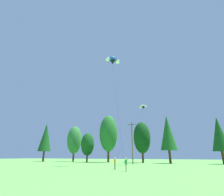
{
  "coord_description": "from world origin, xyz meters",
  "views": [
    {
      "loc": [
        9.45,
        1.15,
        1.87
      ],
      "look_at": [
        0.43,
        21.43,
        9.04
      ],
      "focal_mm": 28.87,
      "sensor_mm": 36.0,
      "label": 1
    }
  ],
  "objects": [
    {
      "name": "parafoil_kite_mid_blue_white",
      "position": [
        -5.47,
        35.09,
        22.98
      ],
      "size": [
        7.88,
        12.83,
        22.33
      ],
      "color": "blue"
    },
    {
      "name": "treeline_tree_c",
      "position": [
        -22.72,
        53.63,
        5.59
      ],
      "size": [
        4.3,
        4.3,
        9.24
      ],
      "color": "#472D19",
      "rests_on": "ground_plane"
    },
    {
      "name": "treeline_tree_e",
      "position": [
        -4.83,
        55.54,
        7.22
      ],
      "size": [
        5.02,
        5.02,
        11.92
      ],
      "color": "#472D19",
      "rests_on": "ground_plane"
    },
    {
      "name": "treeline_tree_g",
      "position": [
        15.47,
        54.29,
        7.24
      ],
      "size": [
        4.14,
        4.14,
        11.56
      ],
      "color": "#472D19",
      "rests_on": "ground_plane"
    },
    {
      "name": "parafoil_kite_high_white",
      "position": [
        -0.55,
        41.79,
        13.01
      ],
      "size": [
        2.29,
        15.63,
        12.32
      ],
      "color": "white"
    },
    {
      "name": "treeline_tree_f",
      "position": [
        3.07,
        53.65,
        8.11
      ],
      "size": [
        4.45,
        4.45,
        12.95
      ],
      "color": "#472D19",
      "rests_on": "ground_plane"
    },
    {
      "name": "kite_flyer_near",
      "position": [
        -1.55,
        26.94,
        0.99
      ],
      "size": [
        0.31,
        0.59,
        1.69
      ],
      "color": "#4C4C51",
      "rests_on": "ground_plane"
    },
    {
      "name": "kite_flyer_mid",
      "position": [
        1.19,
        24.08,
        1.0
      ],
      "size": [
        0.71,
        0.73,
        1.69
      ],
      "color": "gray",
      "rests_on": "ground_plane"
    },
    {
      "name": "treeline_tree_a",
      "position": [
        -40.45,
        52.94,
        8.54
      ],
      "size": [
        4.6,
        4.6,
        13.62
      ],
      "color": "#472D19",
      "rests_on": "ground_plane"
    },
    {
      "name": "treeline_tree_b",
      "position": [
        -29.83,
        56.12,
        7.4
      ],
      "size": [
        5.1,
        5.1,
        12.23
      ],
      "color": "#472D19",
      "rests_on": "ground_plane"
    },
    {
      "name": "utility_pole",
      "position": [
        -4.58,
        45.05,
        5.34
      ],
      "size": [
        2.2,
        0.26,
        10.14
      ],
      "color": "brown",
      "rests_on": "ground_plane"
    },
    {
      "name": "treeline_tree_d",
      "position": [
        -15.69,
        54.8,
        8.92
      ],
      "size": [
        5.78,
        5.78,
        14.74
      ],
      "color": "#472D19",
      "rests_on": "ground_plane"
    }
  ]
}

